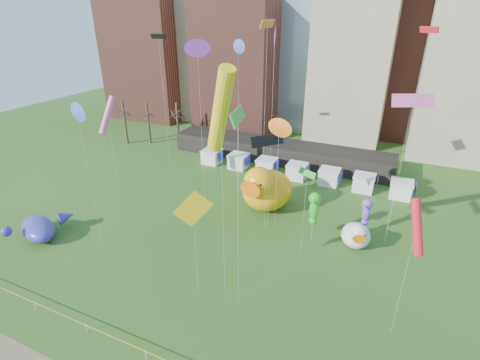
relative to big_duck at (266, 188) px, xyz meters
The scene contains 27 objects.
ground 25.17m from the big_duck, 89.92° to the right, with size 160.00×160.00×0.00m, color #2B5019.
skyline 40.58m from the big_duck, 86.38° to the left, with size 101.00×23.00×68.00m.
pavilion 17.52m from the big_duck, 103.12° to the left, with size 38.00×6.00×3.20m, color black.
vendor_tents 11.22m from the big_duck, 84.53° to the left, with size 33.24×2.80×2.40m.
bare_trees 33.92m from the big_duck, 152.70° to the left, with size 8.44×6.44×8.50m.
caution_tape 25.10m from the big_duck, 89.92° to the right, with size 50.00×0.06×0.90m.
big_duck is the anchor object (origin of this frame).
small_duck 12.71m from the big_duck, 17.09° to the right, with size 3.94×4.67×3.33m.
seahorse_green 8.53m from the big_duck, 30.15° to the right, with size 1.40×1.73×5.95m.
seahorse_purple 12.62m from the big_duck, ahead, with size 1.38×1.61×4.82m.
whale_inflatable 27.16m from the big_duck, 141.67° to the right, with size 6.75×7.39×2.64m.
kite_0 23.23m from the big_duck, 41.25° to the right, with size 1.79×2.32×12.09m.
kite_1 19.98m from the big_duck, ahead, with size 3.84×2.20×16.75m.
kite_2 9.15m from the big_duck, 70.00° to the right, with size 2.91×3.37×11.65m.
kite_3 22.30m from the big_duck, 77.01° to the right, with size 1.05×3.12×17.63m.
kite_4 18.11m from the big_duck, 90.31° to the right, with size 2.84×1.96×10.61m.
kite_5 17.72m from the big_duck, 153.11° to the left, with size 1.55×1.09×20.73m.
kite_6 10.58m from the big_duck, 55.14° to the right, with size 2.05×0.88×13.54m.
kite_7 18.09m from the big_duck, 64.20° to the right, with size 0.91×2.16×22.53m.
kite_8 24.18m from the big_duck, ahead, with size 1.58×1.16×22.59m.
kite_9 22.51m from the big_duck, 166.55° to the right, with size 2.07×2.93×14.02m.
kite_10 24.67m from the big_duck, 168.81° to the left, with size 2.13×0.73×20.98m.
kite_11 12.59m from the big_duck, 48.46° to the right, with size 1.93×1.30×10.07m.
kite_12 20.93m from the big_duck, 83.25° to the right, with size 3.98×3.74×20.56m.
kite_13 23.74m from the big_duck, 131.27° to the right, with size 1.84×0.75×16.09m.
kite_14 19.72m from the big_duck, 115.59° to the left, with size 0.82×3.14×22.85m.
kite_15 18.82m from the big_duck, 167.85° to the right, with size 1.81×1.30×20.93m.
Camera 1 is at (14.23, -14.19, 23.85)m, focal length 27.00 mm.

